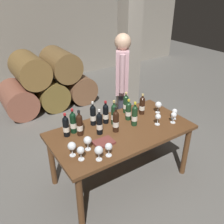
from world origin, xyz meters
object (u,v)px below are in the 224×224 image
Objects in this scene: wine_glass_6 at (158,117)px; wine_bottle_2 at (116,121)px; wine_bottle_8 at (142,105)px; wine_glass_5 at (158,105)px; dining_table at (121,136)px; wine_bottle_5 at (106,114)px; wine_bottle_10 at (80,125)px; wine_bottle_4 at (73,122)px; wine_bottle_1 at (99,124)px; wine_bottle_6 at (126,104)px; wine_glass_2 at (88,141)px; wine_glass_0 at (81,151)px; wine_glass_3 at (174,115)px; wine_bottle_9 at (128,111)px; wine_glass_4 at (72,146)px; wine_bottle_7 at (93,115)px; wine_glass_1 at (175,112)px; wine_bottle_11 at (134,115)px; wine_glass_7 at (109,147)px; wine_glass_8 at (99,151)px; tasting_notebook at (104,142)px; wine_bottle_0 at (66,126)px; wine_bottle_3 at (114,114)px.

wine_bottle_2 is at bearing 163.10° from wine_glass_6.
wine_bottle_8 is 1.77× the size of wine_glass_5.
wine_bottle_5 reaches higher than dining_table.
wine_bottle_4 is at bearing 112.57° from wine_bottle_10.
wine_glass_5 is (0.92, 0.01, -0.02)m from wine_bottle_1.
wine_glass_2 is at bearing -151.09° from wine_bottle_6.
wine_bottle_10 is 1.95× the size of wine_glass_5.
wine_bottle_4 reaches higher than wine_glass_0.
wine_glass_0 reaches higher than wine_glass_3.
wine_glass_4 is at bearing -162.81° from wine_bottle_9.
dining_table is at bearing -52.68° from wine_bottle_7.
wine_bottle_7 is (-0.15, 0.05, 0.00)m from wine_bottle_5.
wine_glass_1 is (0.94, -0.45, -0.03)m from wine_bottle_7.
wine_bottle_11 is 2.08× the size of wine_glass_7.
wine_bottle_1 is at bearing -99.94° from wine_bottle_7.
wine_glass_5 is at bearing 19.52° from wine_glass_8.
wine_bottle_10 is (-0.92, -0.01, 0.01)m from wine_bottle_8.
wine_bottle_1 is 1.43× the size of tasting_notebook.
wine_glass_8 is at bearing -146.50° from dining_table.
wine_bottle_6 is at bearing 39.23° from wine_glass_8.
wine_bottle_2 is 0.31m from tasting_notebook.
wine_glass_5 is 1.08× the size of wine_glass_7.
wine_bottle_0 is at bearing 159.72° from wine_glass_6.
wine_bottle_0 is 0.47m from wine_glass_0.
dining_table is 11.27× the size of wine_glass_0.
dining_table is 0.72m from wine_glass_0.
wine_glass_7 reaches higher than wine_glass_6.
wine_bottle_2 is at bearing -139.84° from wine_bottle_6.
wine_bottle_5 reaches higher than wine_glass_8.
wine_glass_7 is at bearing -139.51° from dining_table.
wine_bottle_0 is at bearing 154.08° from wine_bottle_10.
wine_bottle_3 reaches higher than wine_glass_7.
wine_bottle_3 is at bearing 28.89° from wine_glass_2.
wine_bottle_9 is 0.95m from wine_glass_0.
wine_bottle_0 is 0.58m from wine_glass_8.
wine_bottle_2 reaches higher than wine_glass_6.
dining_table is 6.05× the size of wine_bottle_9.
wine_bottle_9 is 1.75× the size of wine_glass_2.
wine_bottle_2 is at bearing 28.58° from tasting_notebook.
wine_bottle_7 is at bearing 41.08° from wine_glass_4.
wine_bottle_4 is 1.92× the size of wine_glass_8.
wine_glass_5 is 1.13m from wine_glass_7.
wine_bottle_10 is at bearing 64.51° from wine_glass_0.
wine_bottle_10 reaches higher than wine_bottle_4.
wine_bottle_4 is 0.81m from wine_bottle_6.
dining_table is 0.50m from wine_bottle_6.
wine_glass_1 is 0.25m from wine_glass_5.
wine_bottle_6 is 0.34m from wine_bottle_11.
wine_glass_5 is at bearing 13.39° from wine_glass_0.
wine_glass_3 is (1.10, -0.39, -0.03)m from wine_bottle_10.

